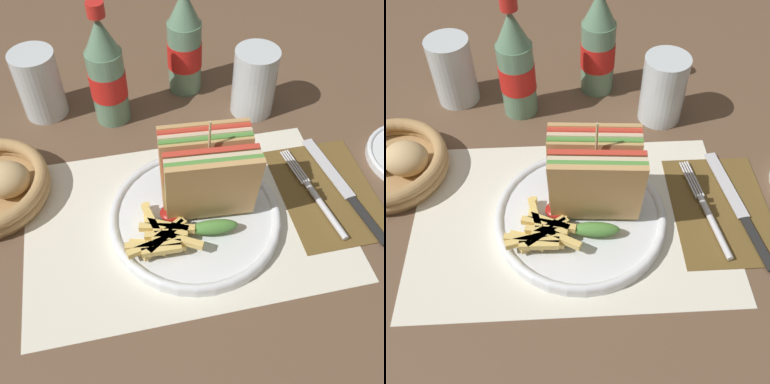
{
  "view_description": "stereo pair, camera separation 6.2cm",
  "coord_description": "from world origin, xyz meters",
  "views": [
    {
      "loc": [
        -0.06,
        -0.38,
        0.52
      ],
      "look_at": [
        0.02,
        0.01,
        0.04
      ],
      "focal_mm": 42.0,
      "sensor_mm": 36.0,
      "label": 1
    },
    {
      "loc": [
        0.0,
        -0.38,
        0.52
      ],
      "look_at": [
        0.02,
        0.01,
        0.04
      ],
      "focal_mm": 42.0,
      "sensor_mm": 36.0,
      "label": 2
    }
  ],
  "objects": [
    {
      "name": "glass_far",
      "position": [
        -0.18,
        0.28,
        0.05
      ],
      "size": [
        0.07,
        0.07,
        0.12
      ],
      "color": "silver",
      "rests_on": "ground_plane"
    },
    {
      "name": "ground_plane",
      "position": [
        0.0,
        0.0,
        0.0
      ],
      "size": [
        4.0,
        4.0,
        0.0
      ],
      "primitive_type": "plane",
      "color": "brown"
    },
    {
      "name": "fries_pile",
      "position": [
        -0.03,
        -0.05,
        0.03
      ],
      "size": [
        0.1,
        0.09,
        0.02
      ],
      "color": "#E5C166",
      "rests_on": "plate_main"
    },
    {
      "name": "coke_bottle_near",
      "position": [
        -0.07,
        0.24,
        0.09
      ],
      "size": [
        0.06,
        0.06,
        0.21
      ],
      "color": "slate",
      "rests_on": "ground_plane"
    },
    {
      "name": "knife",
      "position": [
        0.25,
        -0.0,
        0.01
      ],
      "size": [
        0.05,
        0.22,
        0.0
      ],
      "rotation": [
        0.0,
        0.0,
        0.15
      ],
      "color": "black",
      "rests_on": "napkin"
    },
    {
      "name": "fork",
      "position": [
        0.21,
        -0.02,
        0.01
      ],
      "size": [
        0.04,
        0.18,
        0.01
      ],
      "rotation": [
        0.0,
        0.0,
        0.15
      ],
      "color": "silver",
      "rests_on": "napkin"
    },
    {
      "name": "plate_main",
      "position": [
        0.02,
        -0.01,
        0.01
      ],
      "size": [
        0.24,
        0.24,
        0.02
      ],
      "color": "white",
      "rests_on": "ground_plane"
    },
    {
      "name": "napkin",
      "position": [
        0.23,
        0.0,
        0.0
      ],
      "size": [
        0.14,
        0.2,
        0.0
      ],
      "color": "brown",
      "rests_on": "ground_plane"
    },
    {
      "name": "placemat",
      "position": [
        0.01,
        -0.01,
        0.0
      ],
      "size": [
        0.45,
        0.3,
        0.0
      ],
      "color": "silver",
      "rests_on": "ground_plane"
    },
    {
      "name": "ketchup_blob",
      "position": [
        -0.01,
        -0.01,
        0.03
      ],
      "size": [
        0.04,
        0.03,
        0.01
      ],
      "color": "maroon",
      "rests_on": "plate_main"
    },
    {
      "name": "coke_bottle_far",
      "position": [
        0.07,
        0.29,
        0.09
      ],
      "size": [
        0.06,
        0.06,
        0.21
      ],
      "color": "slate",
      "rests_on": "ground_plane"
    },
    {
      "name": "bread_basket",
      "position": [
        -0.26,
        0.1,
        0.02
      ],
      "size": [
        0.18,
        0.18,
        0.06
      ],
      "color": "#AD8451",
      "rests_on": "ground_plane"
    },
    {
      "name": "club_sandwich",
      "position": [
        0.04,
        -0.0,
        0.08
      ],
      "size": [
        0.12,
        0.1,
        0.16
      ],
      "color": "tan",
      "rests_on": "plate_main"
    },
    {
      "name": "glass_near",
      "position": [
        0.17,
        0.21,
        0.06
      ],
      "size": [
        0.07,
        0.07,
        0.12
      ],
      "color": "silver",
      "rests_on": "ground_plane"
    }
  ]
}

